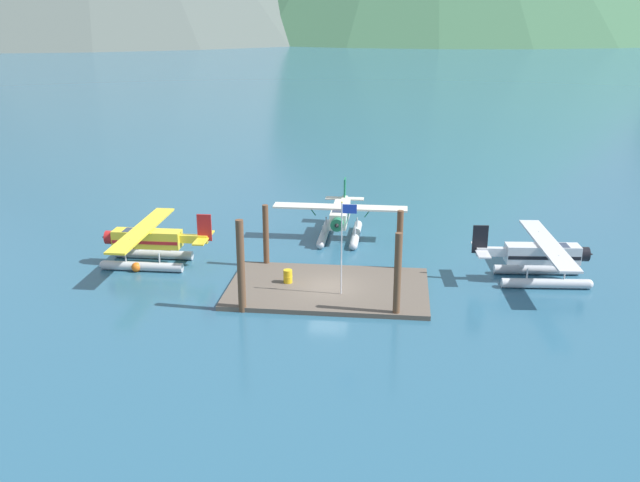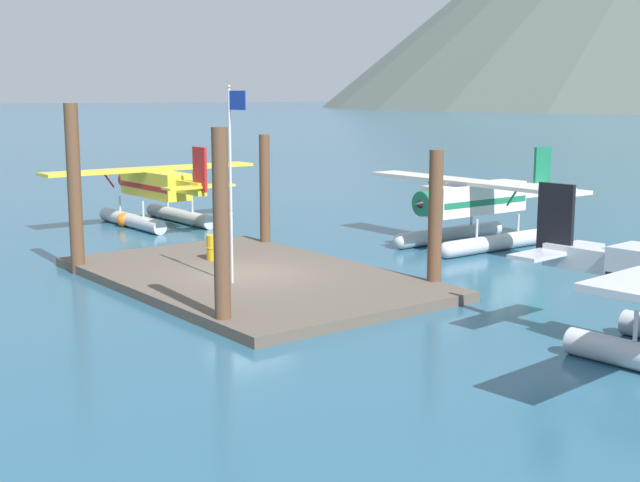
% 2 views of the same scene
% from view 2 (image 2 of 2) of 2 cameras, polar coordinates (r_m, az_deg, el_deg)
% --- Properties ---
extents(ground_plane, '(1200.00, 1200.00, 0.00)m').
position_cam_2_polar(ground_plane, '(28.01, -4.79, -2.75)').
color(ground_plane, '#285670').
extents(dock_platform, '(12.83, 7.95, 0.30)m').
position_cam_2_polar(dock_platform, '(27.98, -4.79, -2.45)').
color(dock_platform, brown).
rests_on(dock_platform, ground).
extents(piling_near_left, '(0.46, 0.46, 5.75)m').
position_cam_2_polar(piling_near_left, '(30.07, -16.02, 3.32)').
color(piling_near_left, brown).
rests_on(piling_near_left, ground).
extents(piling_near_right, '(0.42, 0.42, 5.23)m').
position_cam_2_polar(piling_near_right, '(21.98, -6.58, 0.72)').
color(piling_near_right, brown).
rests_on(piling_near_right, ground).
extents(piling_far_left, '(0.41, 0.41, 4.51)m').
position_cam_2_polar(piling_far_left, '(33.67, -3.69, 3.25)').
color(piling_far_left, brown).
rests_on(piling_far_left, ground).
extents(piling_far_right, '(0.43, 0.43, 4.37)m').
position_cam_2_polar(piling_far_right, '(26.65, 7.67, 1.34)').
color(piling_far_right, brown).
rests_on(piling_far_right, ground).
extents(flagpole, '(0.95, 0.10, 6.01)m').
position_cam_2_polar(flagpole, '(25.91, -5.85, 5.27)').
color(flagpole, silver).
rests_on(flagpole, dock_platform).
extents(fuel_drum, '(0.62, 0.62, 0.88)m').
position_cam_2_polar(fuel_drum, '(30.29, -7.01, -0.42)').
color(fuel_drum, gold).
rests_on(fuel_drum, dock_platform).
extents(mooring_buoy, '(0.66, 0.66, 0.66)m').
position_cam_2_polar(mooring_buoy, '(40.58, -12.92, 1.39)').
color(mooring_buoy, orange).
rests_on(mooring_buoy, ground).
extents(seaplane_yellow_port_fwd, '(7.98, 10.41, 3.84)m').
position_cam_2_polar(seaplane_yellow_port_fwd, '(40.72, -10.91, 3.26)').
color(seaplane_yellow_port_fwd, '#B7BABF').
rests_on(seaplane_yellow_port_fwd, ground).
extents(seaplane_cream_bow_centre, '(10.41, 7.98, 3.84)m').
position_cam_2_polar(seaplane_cream_bow_centre, '(34.83, 10.20, 2.21)').
color(seaplane_cream_bow_centre, '#B7BABF').
rests_on(seaplane_cream_bow_centre, ground).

